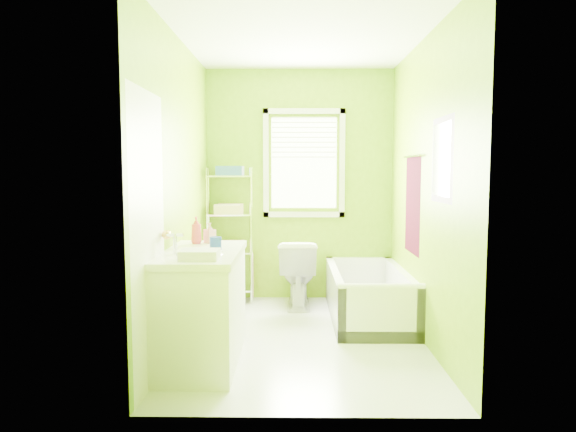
{
  "coord_description": "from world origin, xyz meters",
  "views": [
    {
      "loc": [
        -0.07,
        -4.39,
        1.47
      ],
      "look_at": [
        -0.12,
        0.25,
        1.06
      ],
      "focal_mm": 32.0,
      "sensor_mm": 36.0,
      "label": 1
    }
  ],
  "objects_px": {
    "bathtub": "(368,302)",
    "toilet": "(298,273)",
    "wire_shelf_unit": "(231,220)",
    "vanity": "(202,303)"
  },
  "relations": [
    {
      "from": "bathtub",
      "to": "vanity",
      "type": "bearing_deg",
      "value": -140.72
    },
    {
      "from": "toilet",
      "to": "wire_shelf_unit",
      "type": "height_order",
      "value": "wire_shelf_unit"
    },
    {
      "from": "bathtub",
      "to": "wire_shelf_unit",
      "type": "height_order",
      "value": "wire_shelf_unit"
    },
    {
      "from": "wire_shelf_unit",
      "to": "bathtub",
      "type": "bearing_deg",
      "value": -24.29
    },
    {
      "from": "vanity",
      "to": "wire_shelf_unit",
      "type": "height_order",
      "value": "wire_shelf_unit"
    },
    {
      "from": "toilet",
      "to": "bathtub",
      "type": "bearing_deg",
      "value": 147.51
    },
    {
      "from": "bathtub",
      "to": "toilet",
      "type": "height_order",
      "value": "toilet"
    },
    {
      "from": "toilet",
      "to": "vanity",
      "type": "height_order",
      "value": "vanity"
    },
    {
      "from": "toilet",
      "to": "wire_shelf_unit",
      "type": "xyz_separation_m",
      "value": [
        -0.74,
        0.19,
        0.56
      ]
    },
    {
      "from": "bathtub",
      "to": "vanity",
      "type": "height_order",
      "value": "vanity"
    }
  ]
}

